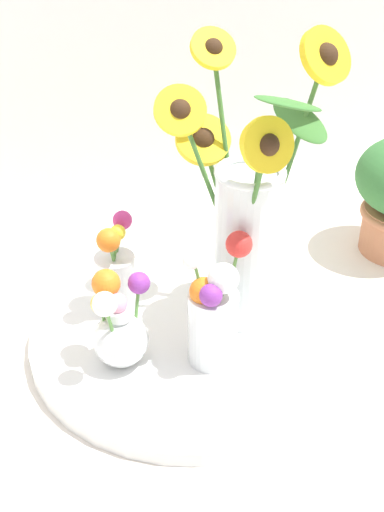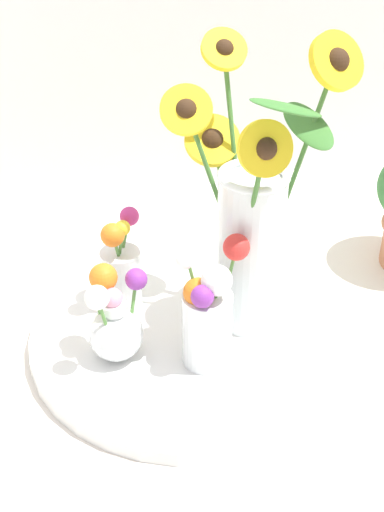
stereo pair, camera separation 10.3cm
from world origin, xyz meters
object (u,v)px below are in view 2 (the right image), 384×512
object	(u,v)px
vase_small_back	(121,269)
vase_small_center	(209,314)
serving_tray	(192,335)
mason_jar_sunflowers	(251,223)
vase_bulb_right	(114,321)

from	to	relation	value
vase_small_back	vase_small_center	bearing A→B (deg)	-63.78
serving_tray	mason_jar_sunflowers	world-z (taller)	mason_jar_sunflowers
serving_tray	vase_small_center	size ratio (longest dim) A/B	2.58
serving_tray	vase_small_center	bearing A→B (deg)	-89.99
vase_small_back	vase_bulb_right	bearing A→B (deg)	-108.60
vase_small_back	mason_jar_sunflowers	bearing A→B (deg)	-27.88
serving_tray	vase_bulb_right	bearing A→B (deg)	-170.93
vase_small_center	vase_bulb_right	bearing A→B (deg)	156.84
serving_tray	vase_bulb_right	world-z (taller)	vase_bulb_right
mason_jar_sunflowers	vase_bulb_right	bearing A→B (deg)	-173.44
mason_jar_sunflowers	vase_bulb_right	size ratio (longest dim) A/B	3.03
mason_jar_sunflowers	vase_small_back	size ratio (longest dim) A/B	2.67
serving_tray	mason_jar_sunflowers	size ratio (longest dim) A/B	1.13
mason_jar_sunflowers	vase_bulb_right	xyz separation A→B (m)	(-0.22, -0.03, -0.11)
vase_small_back	serving_tray	bearing A→B (deg)	-49.40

